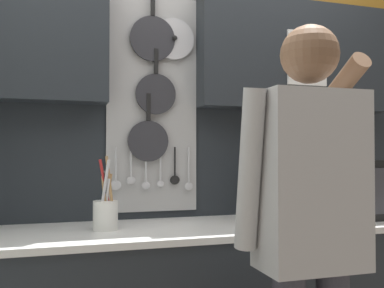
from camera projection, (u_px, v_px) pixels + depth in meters
back_wall_unit at (206, 115)px, 2.42m from camera, size 2.93×0.22×2.44m
microwave at (329, 189)px, 2.33m from camera, size 0.47×0.35×0.32m
knife_block at (261, 201)px, 2.21m from camera, size 0.11×0.15×0.28m
utensil_crock at (106, 211)px, 1.98m from camera, size 0.11×0.11×0.34m
person at (309, 216)px, 1.56m from camera, size 0.54×0.62×1.75m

